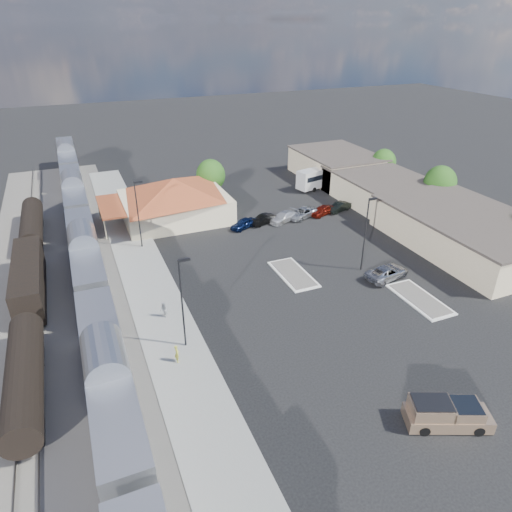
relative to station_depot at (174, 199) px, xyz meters
name	(u,v)px	position (x,y,z in m)	size (l,w,h in m)	color
ground	(269,290)	(4.56, -24.00, -3.13)	(280.00, 280.00, 0.00)	black
railbed	(63,293)	(-16.44, -16.00, -3.07)	(16.00, 100.00, 0.12)	#4C4944
platform	(149,285)	(-7.44, -18.00, -3.04)	(5.50, 92.00, 0.18)	gray
passenger_train	(87,261)	(-13.44, -14.99, -0.26)	(3.00, 104.00, 5.55)	silver
freight_cars	(29,280)	(-19.44, -15.21, -1.21)	(2.80, 46.00, 4.00)	black
station_depot	(174,199)	(0.00, 0.00, 0.00)	(18.35, 12.24, 6.20)	#C7B992
buildings_east	(397,196)	(32.56, -9.72, -0.86)	(14.40, 51.40, 4.80)	#C6B28C
traffic_island_south	(293,274)	(8.56, -22.00, -3.03)	(3.30, 7.50, 0.21)	silver
traffic_island_north	(420,299)	(18.56, -32.00, -3.03)	(3.30, 7.50, 0.21)	silver
lamp_plat_s	(183,297)	(-6.34, -30.00, 2.21)	(1.08, 0.25, 9.00)	black
lamp_plat_n	(138,209)	(-6.34, -8.00, 2.21)	(1.08, 0.25, 9.00)	black
lamp_lot	(366,229)	(16.66, -24.00, 2.21)	(1.08, 0.25, 9.00)	black
tree_east_b	(440,183)	(38.56, -12.00, 1.09)	(4.94, 4.94, 6.96)	#382314
tree_east_c	(383,163)	(38.56, 2.00, 0.63)	(4.41, 4.41, 6.21)	#382314
tree_depot	(211,175)	(7.56, 6.00, 0.89)	(4.71, 4.71, 6.63)	#382314
pickup_truck	(448,414)	(8.94, -46.15, -2.14)	(6.45, 4.41, 2.10)	tan
suv	(387,272)	(18.12, -26.84, -2.35)	(2.58, 5.59, 1.55)	gray
coach_bus	(324,175)	(27.84, 4.27, -1.08)	(11.35, 5.06, 3.56)	white
person_a	(177,353)	(-7.66, -31.91, -2.10)	(0.62, 0.41, 1.70)	#E1DE46
person_b	(164,310)	(-7.26, -24.87, -2.13)	(0.80, 0.62, 1.65)	silver
parked_car_a	(243,224)	(8.02, -7.30, -2.43)	(1.66, 4.13, 1.41)	#0C173C
parked_car_b	(263,220)	(11.22, -7.00, -2.44)	(1.46, 4.18, 1.38)	black
parked_car_c	(284,217)	(14.42, -7.30, -2.41)	(2.02, 4.98, 1.44)	silver
parked_car_d	(302,213)	(17.62, -7.00, -2.39)	(2.44, 5.30, 1.47)	#92959A
parked_car_e	(322,211)	(20.82, -7.30, -2.41)	(1.71, 4.26, 1.45)	maroon
parked_car_f	(339,207)	(24.02, -7.00, -2.42)	(1.50, 4.30, 1.42)	black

